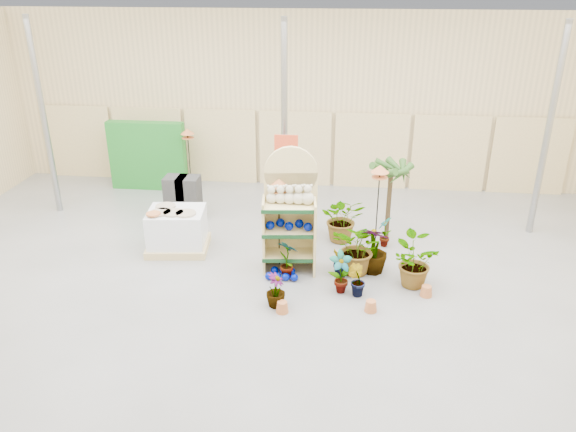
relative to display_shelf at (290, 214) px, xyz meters
name	(u,v)px	position (x,y,z in m)	size (l,w,h in m)	color
room	(267,165)	(-0.36, -0.46, 1.12)	(15.20, 12.10, 4.70)	slate
display_shelf	(290,214)	(0.00, 0.00, 0.00)	(1.06, 0.73, 2.40)	#CFB977
teddy_bears	(292,196)	(0.04, -0.11, 0.42)	(0.89, 0.25, 0.39)	beige
gazing_balls_shelf	(289,225)	(0.00, -0.15, -0.16)	(0.88, 0.30, 0.17)	#000F8D
gazing_balls_floor	(282,274)	(-0.10, -0.51, -1.02)	(0.63, 0.39, 0.15)	#000F8D
pallet_stack	(177,230)	(-2.39, 0.43, -0.66)	(1.33, 1.15, 0.91)	tan
charcoal_planters	(183,197)	(-2.73, 2.07, -0.60)	(0.80, 0.50, 1.00)	#262626
trellis_stock	(148,156)	(-4.16, 3.83, -0.20)	(2.00, 0.30, 1.80)	#1C7623
offer_sign	(286,163)	(-0.26, 1.61, 0.47)	(0.50, 0.08, 2.20)	gray
bird_table_front	(279,186)	(-0.22, 0.01, 0.57)	(0.34, 0.34, 1.80)	black
bird_table_right	(380,172)	(1.65, 0.32, 0.79)	(0.34, 0.34, 2.03)	black
bird_table_back	(187,134)	(-2.94, 3.50, 0.53)	(0.34, 0.34, 1.76)	black
palm	(391,169)	(1.96, 1.52, 0.45)	(0.70, 0.70, 1.81)	#3C2D19
potted_plant_0	(287,259)	(0.00, -0.48, -0.70)	(0.42, 0.29, 0.80)	#294F1B
potted_plant_1	(340,263)	(0.99, -0.40, -0.78)	(0.35, 0.28, 0.63)	#294F1B
potted_plant_2	(359,248)	(1.33, -0.17, -0.57)	(0.95, 0.83, 1.06)	#294F1B
potted_plant_3	(374,250)	(1.62, -0.08, -0.63)	(0.53, 0.53, 0.94)	#294F1B
potted_plant_4	(385,231)	(1.88, 1.06, -0.76)	(0.36, 0.24, 0.68)	#294F1B
potted_plant_5	(309,240)	(0.32, 0.61, -0.83)	(0.30, 0.24, 0.54)	#294F1B
potted_plant_6	(343,218)	(0.99, 1.23, -0.59)	(0.92, 0.80, 1.03)	#294F1B
potted_plant_7	(276,290)	(-0.09, -1.48, -0.79)	(0.35, 0.35, 0.62)	#294F1B
potted_plant_8	(341,273)	(1.01, -0.91, -0.69)	(0.43, 0.29, 0.81)	#294F1B
potted_plant_9	(356,281)	(1.29, -0.97, -0.80)	(0.32, 0.26, 0.59)	#294F1B
potted_plant_10	(412,262)	(2.29, -0.51, -0.62)	(0.86, 0.75, 0.96)	#294F1B
potted_plant_11	(304,220)	(0.15, 1.46, -0.78)	(0.36, 0.36, 0.64)	#294F1B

